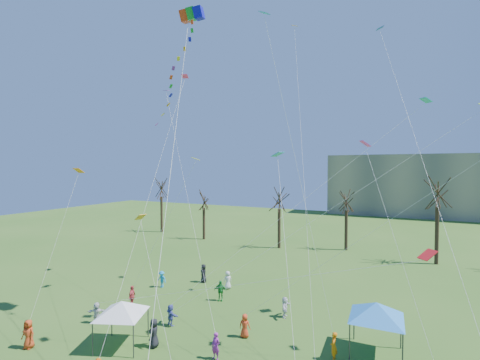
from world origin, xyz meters
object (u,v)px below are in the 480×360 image
at_px(big_box_kite, 179,74).
at_px(canopy_tent_blue, 376,310).
at_px(distant_building, 462,186).
at_px(canopy_tent_white, 122,308).

height_order(big_box_kite, canopy_tent_blue, big_box_kite).
height_order(distant_building, canopy_tent_white, distant_building).
distance_m(big_box_kite, canopy_tent_blue, 20.43).
bearing_deg(canopy_tent_blue, canopy_tent_white, -157.62).
bearing_deg(distant_building, big_box_kite, -110.03).
distance_m(distant_building, canopy_tent_blue, 73.22).
relative_size(big_box_kite, canopy_tent_blue, 5.29).
xyz_separation_m(canopy_tent_white, canopy_tent_blue, (15.05, 6.20, 0.28)).
relative_size(distant_building, big_box_kite, 2.56).
bearing_deg(distant_building, canopy_tent_white, -110.46).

